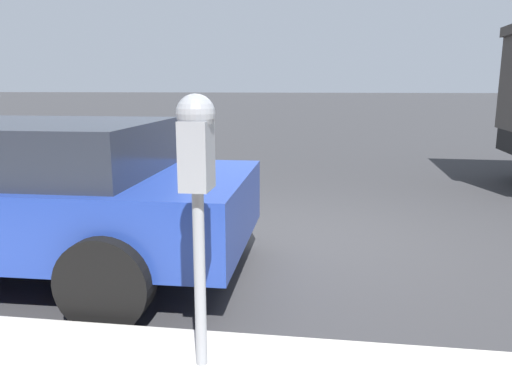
% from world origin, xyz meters
% --- Properties ---
extents(ground_plane, '(220.00, 220.00, 0.00)m').
position_xyz_m(ground_plane, '(0.00, 0.00, 0.00)').
color(ground_plane, '#333335').
extents(parking_meter, '(0.21, 0.19, 1.42)m').
position_xyz_m(parking_meter, '(-2.56, 0.26, 1.21)').
color(parking_meter, gray).
rests_on(parking_meter, sidewalk).
extents(car_blue, '(2.09, 4.27, 1.30)m').
position_xyz_m(car_blue, '(-1.12, 2.33, 0.71)').
color(car_blue, navy).
rests_on(car_blue, ground_plane).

